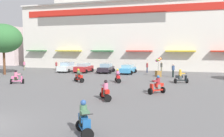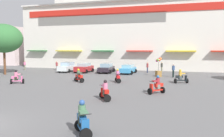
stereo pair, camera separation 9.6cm
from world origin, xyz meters
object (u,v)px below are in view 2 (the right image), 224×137
pedestrian_0 (25,65)px  pedestrian_2 (162,66)px  plaza_tree_0 (4,38)px  pedestrian_3 (147,67)px  pedestrian_1 (57,65)px  parked_car_2 (106,68)px  scooter_rider_7 (105,92)px  scooter_rider_2 (181,77)px  scooter_rider_6 (157,86)px  parked_car_1 (84,68)px  balloon_vendor_cart (158,67)px  pedestrian_4 (173,70)px  scooter_rider_5 (17,78)px  scooter_rider_1 (79,77)px  parked_car_3 (128,69)px  parked_car_0 (68,67)px  scooter_rider_0 (83,121)px  scooter_rider_4 (118,77)px

pedestrian_0 → pedestrian_2: same height
plaza_tree_0 → pedestrian_3: (19.41, 8.28, -4.23)m
pedestrian_1 → pedestrian_3: size_ratio=0.95×
parked_car_2 → scooter_rider_7: size_ratio=2.98×
scooter_rider_2 → scooter_rider_6: scooter_rider_6 is taller
parked_car_1 → balloon_vendor_cart: balloon_vendor_cart is taller
parked_car_2 → pedestrian_4: bearing=-16.2°
scooter_rider_6 → pedestrian_1: bearing=139.2°
parked_car_2 → scooter_rider_6: size_ratio=2.90×
balloon_vendor_cart → scooter_rider_5: bearing=-142.8°
parked_car_1 → scooter_rider_1: scooter_rider_1 is taller
parked_car_3 → scooter_rider_2: bearing=-45.6°
parked_car_1 → parked_car_3: size_ratio=0.94×
scooter_rider_2 → pedestrian_2: bearing=104.2°
parked_car_3 → balloon_vendor_cart: balloon_vendor_cart is taller
parked_car_0 → pedestrian_4: pedestrian_4 is taller
scooter_rider_7 → pedestrian_0: 27.00m
scooter_rider_5 → scooter_rider_6: 14.77m
plaza_tree_0 → parked_car_3: 18.41m
parked_car_2 → scooter_rider_0: size_ratio=2.92×
parked_car_0 → balloon_vendor_cart: size_ratio=1.70×
pedestrian_2 → pedestrian_3: 2.34m
plaza_tree_0 → parked_car_1: 12.24m
parked_car_2 → parked_car_0: bearing=-175.7°
scooter_rider_1 → balloon_vendor_cart: (8.08, 7.71, 0.60)m
parked_car_1 → balloon_vendor_cart: size_ratio=1.53×
scooter_rider_2 → scooter_rider_4: size_ratio=1.01×
parked_car_0 → scooter_rider_2: parked_car_0 is taller
plaza_tree_0 → scooter_rider_6: size_ratio=4.69×
scooter_rider_1 → scooter_rider_4: bearing=13.2°
parked_car_3 → pedestrian_3: size_ratio=2.54×
plaza_tree_0 → parked_car_0: size_ratio=1.65×
scooter_rider_0 → scooter_rider_7: 6.64m
parked_car_2 → scooter_rider_6: scooter_rider_6 is taller
plaza_tree_0 → scooter_rider_2: 24.72m
parked_car_2 → pedestrian_1: 9.52m
parked_car_0 → scooter_rider_4: parked_car_0 is taller
parked_car_2 → parked_car_3: parked_car_2 is taller
scooter_rider_5 → scooter_rider_7: scooter_rider_7 is taller
plaza_tree_0 → parked_car_3: bearing=19.9°
scooter_rider_0 → balloon_vendor_cart: size_ratio=0.60×
parked_car_2 → pedestrian_4: size_ratio=2.59×
parked_car_2 → pedestrian_0: size_ratio=2.70×
scooter_rider_4 → scooter_rider_7: scooter_rider_4 is taller
parked_car_3 → plaza_tree_0: bearing=-160.1°
parked_car_1 → pedestrian_0: (-11.32, 0.54, 0.19)m
parked_car_2 → plaza_tree_0: bearing=-154.0°
parked_car_2 → balloon_vendor_cart: 8.57m
scooter_rider_7 → pedestrian_1: bearing=127.9°
scooter_rider_4 → scooter_rider_1: bearing=-166.8°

